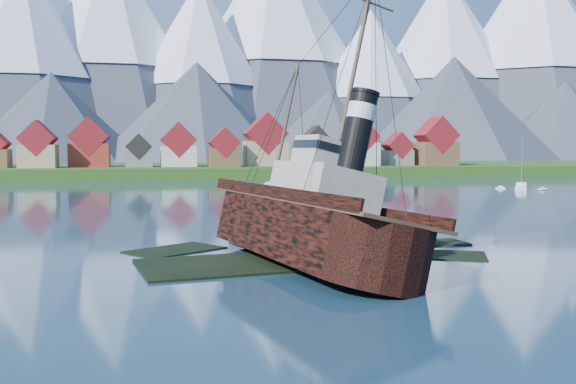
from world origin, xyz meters
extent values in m
plane|color=#1A3749|center=(0.00, 0.00, 0.00)|extent=(1400.00, 1400.00, 0.00)
cube|color=black|center=(-3.00, -2.00, -0.32)|extent=(19.08, 11.42, 1.00)
cube|color=black|center=(6.00, 4.00, -0.38)|extent=(15.15, 9.76, 1.00)
cube|color=black|center=(2.00, 9.00, -0.28)|extent=(11.45, 9.06, 1.00)
cube|color=black|center=(12.00, -1.00, -0.42)|extent=(10.27, 8.34, 1.00)
cube|color=black|center=(-9.00, 6.00, -0.40)|extent=(9.42, 8.68, 1.00)
cube|color=black|center=(15.00, 5.00, -0.35)|extent=(6.00, 4.00, 1.00)
cube|color=#1F4A15|center=(0.00, 170.00, 0.00)|extent=(600.00, 80.00, 3.20)
cube|color=#3F3D38|center=(0.00, 132.00, 0.00)|extent=(600.00, 2.50, 2.00)
cube|color=tan|center=(-43.00, 150.00, 6.40)|extent=(10.50, 9.00, 6.80)
cube|color=maroon|center=(-43.00, 150.00, 11.69)|extent=(10.69, 9.18, 10.69)
cube|color=maroon|center=(-29.00, 156.00, 6.60)|extent=(12.00, 8.50, 7.20)
cube|color=maroon|center=(-29.00, 156.00, 12.36)|extent=(12.22, 8.67, 12.22)
cube|color=slate|center=(-14.00, 151.00, 5.40)|extent=(8.00, 7.00, 4.80)
cube|color=black|center=(-14.00, 151.00, 9.24)|extent=(8.15, 7.14, 8.15)
cube|color=beige|center=(-2.00, 154.00, 6.20)|extent=(11.00, 9.50, 6.40)
cube|color=maroon|center=(-2.00, 154.00, 11.38)|extent=(11.20, 9.69, 11.20)
cube|color=brown|center=(12.00, 150.00, 5.90)|extent=(9.50, 8.00, 5.80)
cube|color=maroon|center=(12.00, 150.00, 10.51)|extent=(9.67, 8.16, 9.67)
cube|color=tan|center=(26.00, 155.00, 7.00)|extent=(13.50, 10.00, 8.00)
cube|color=maroon|center=(26.00, 155.00, 13.43)|extent=(13.75, 10.20, 13.75)
cube|color=maroon|center=(42.00, 152.00, 6.10)|extent=(10.00, 8.50, 6.20)
cube|color=black|center=(42.00, 152.00, 11.00)|extent=(10.18, 8.67, 10.18)
cube|color=beige|center=(56.00, 149.00, 6.75)|extent=(11.50, 9.00, 7.50)
cube|color=maroon|center=(56.00, 149.00, 12.57)|extent=(11.71, 9.18, 11.71)
cube|color=slate|center=(71.00, 153.00, 5.50)|extent=(9.00, 7.50, 5.00)
cube|color=maroon|center=(71.00, 153.00, 9.62)|extent=(9.16, 7.65, 9.16)
cube|color=brown|center=(84.00, 151.00, 6.90)|extent=(12.50, 10.00, 7.80)
cube|color=maroon|center=(84.00, 151.00, 13.05)|extent=(12.73, 10.20, 12.73)
cone|color=#2D333D|center=(-100.00, 455.00, 73.00)|extent=(180.00, 180.00, 150.00)
cone|color=white|center=(-100.00, 455.00, 103.00)|extent=(111.60, 111.60, 90.00)
cone|color=#2D333D|center=(-40.00, 495.00, 88.00)|extent=(210.00, 210.00, 180.00)
cone|color=white|center=(-40.00, 495.00, 124.00)|extent=(130.20, 130.20, 108.00)
cone|color=#2D333D|center=(30.00, 470.00, 70.50)|extent=(170.00, 170.00, 145.00)
cone|color=white|center=(30.00, 470.00, 99.50)|extent=(105.40, 105.40, 87.00)
cone|color=#2D333D|center=(100.00, 515.00, 98.00)|extent=(240.00, 240.00, 200.00)
cone|color=white|center=(100.00, 515.00, 138.00)|extent=(148.80, 148.80, 120.00)
cone|color=#2D333D|center=(170.00, 460.00, 60.50)|extent=(150.00, 150.00, 125.00)
cone|color=white|center=(170.00, 460.00, 85.50)|extent=(93.00, 93.00, 75.00)
cone|color=#2D333D|center=(250.00, 490.00, 83.00)|extent=(200.00, 200.00, 170.00)
cone|color=white|center=(250.00, 490.00, 117.00)|extent=(124.00, 124.00, 102.00)
cone|color=#2D333D|center=(330.00, 475.00, 93.00)|extent=(230.00, 230.00, 190.00)
cone|color=white|center=(330.00, 475.00, 131.00)|extent=(142.60, 142.60, 114.00)
cone|color=#2D333D|center=(-70.00, 374.00, 27.00)|extent=(120.00, 120.00, 58.00)
cone|color=#2D333D|center=(20.00, 369.00, 31.00)|extent=(136.00, 136.00, 66.00)
cone|color=#2D333D|center=(110.00, 373.00, 23.00)|extent=(110.00, 110.00, 50.00)
cone|color=#2D333D|center=(200.00, 370.00, 35.50)|extent=(150.00, 150.00, 75.00)
cone|color=#2D333D|center=(290.00, 371.00, 28.00)|extent=(124.00, 124.00, 60.00)
cube|color=black|center=(0.36, -2.12, 2.30)|extent=(7.15, 20.60, 4.29)
cone|color=black|center=(0.36, 11.24, 2.30)|extent=(7.15, 7.15, 7.15)
cylinder|color=black|center=(0.36, -12.42, 2.30)|extent=(7.15, 7.15, 4.29)
cube|color=#4C3826|center=(0.36, -2.12, 4.54)|extent=(7.01, 27.18, 0.26)
cube|color=black|center=(-3.07, -2.12, 5.00)|extent=(0.20, 26.32, 0.92)
cube|color=black|center=(3.79, -2.12, 5.00)|extent=(0.20, 26.32, 0.92)
cube|color=#ADA89E|center=(0.36, -3.65, 6.08)|extent=(5.31, 8.69, 3.07)
cube|color=#ADA89E|center=(0.36, -2.63, 8.73)|extent=(3.68, 4.09, 2.25)
cylinder|color=black|center=(0.36, -7.03, 10.47)|extent=(1.94, 1.94, 5.72)
cylinder|color=silver|center=(0.36, -7.03, 11.90)|extent=(2.04, 2.04, 1.12)
cylinder|color=#473828|center=(0.36, 6.05, 10.78)|extent=(0.29, 0.29, 12.26)
cylinder|color=#473828|center=(0.36, -4.68, 16.50)|extent=(0.33, 0.33, 13.28)
cube|color=silver|center=(67.20, 73.08, 0.11)|extent=(7.06, 9.03, 1.31)
cube|color=silver|center=(67.20, 73.08, 1.15)|extent=(3.14, 3.30, 0.76)
cylinder|color=gray|center=(67.20, 73.08, 6.45)|extent=(0.15, 0.15, 11.36)
cube|color=silver|center=(19.14, 102.00, 0.09)|extent=(4.32, 9.45, 1.10)
cube|color=silver|center=(19.14, 102.00, 0.96)|extent=(2.55, 2.96, 0.64)
cylinder|color=gray|center=(19.14, 102.00, 5.41)|extent=(0.13, 0.13, 9.54)
camera|label=1|loc=(-11.14, -50.72, 9.06)|focal=40.00mm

